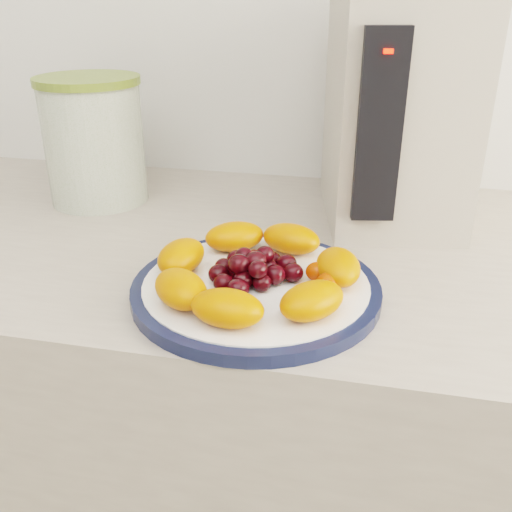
# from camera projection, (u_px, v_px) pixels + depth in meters

# --- Properties ---
(counter) EXTENTS (3.50, 0.60, 0.90)m
(counter) POSITION_uv_depth(u_px,v_px,m) (222.00, 466.00, 1.02)
(counter) COLOR #ACA090
(counter) RESTS_ON floor
(cabinet_face) EXTENTS (3.48, 0.58, 0.84)m
(cabinet_face) POSITION_uv_depth(u_px,v_px,m) (223.00, 479.00, 1.03)
(cabinet_face) COLOR #9B674D
(cabinet_face) RESTS_ON floor
(plate_rim) EXTENTS (0.29, 0.29, 0.01)m
(plate_rim) POSITION_uv_depth(u_px,v_px,m) (256.00, 289.00, 0.66)
(plate_rim) COLOR #131B39
(plate_rim) RESTS_ON counter
(plate_face) EXTENTS (0.26, 0.26, 0.02)m
(plate_face) POSITION_uv_depth(u_px,v_px,m) (256.00, 288.00, 0.66)
(plate_face) COLOR white
(plate_face) RESTS_ON counter
(canister) EXTENTS (0.19, 0.19, 0.19)m
(canister) POSITION_uv_depth(u_px,v_px,m) (95.00, 144.00, 0.92)
(canister) COLOR #355710
(canister) RESTS_ON counter
(canister_lid) EXTENTS (0.20, 0.20, 0.01)m
(canister_lid) POSITION_uv_depth(u_px,v_px,m) (87.00, 80.00, 0.87)
(canister_lid) COLOR olive
(canister_lid) RESTS_ON canister
(appliance_body) EXTENTS (0.23, 0.29, 0.32)m
(appliance_body) POSITION_uv_depth(u_px,v_px,m) (396.00, 111.00, 0.83)
(appliance_body) COLOR #ADA494
(appliance_body) RESTS_ON counter
(appliance_panel) EXTENTS (0.06, 0.03, 0.24)m
(appliance_panel) POSITION_uv_depth(u_px,v_px,m) (379.00, 129.00, 0.70)
(appliance_panel) COLOR black
(appliance_panel) RESTS_ON appliance_body
(appliance_led) EXTENTS (0.01, 0.01, 0.01)m
(appliance_led) POSITION_uv_depth(u_px,v_px,m) (388.00, 51.00, 0.66)
(appliance_led) COLOR #FF0C05
(appliance_led) RESTS_ON appliance_panel
(fruit_plate) EXTENTS (0.25, 0.25, 0.04)m
(fruit_plate) POSITION_uv_depth(u_px,v_px,m) (256.00, 269.00, 0.65)
(fruit_plate) COLOR #D05103
(fruit_plate) RESTS_ON plate_face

